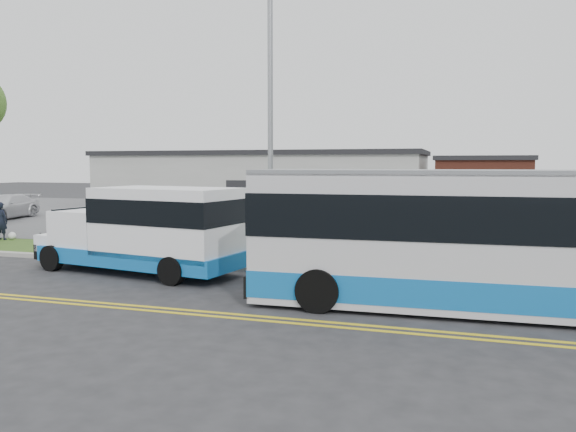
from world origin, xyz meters
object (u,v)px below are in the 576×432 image
(shuttle_bus, at_px, (149,228))
(streetlight_near, at_px, (270,107))
(parked_car_a, at_px, (167,206))
(transit_bus, at_px, (505,240))
(pedestrian, at_px, (1,221))
(parked_car_b, at_px, (5,207))

(shuttle_bus, bearing_deg, streetlight_near, 56.07)
(streetlight_near, relative_size, shuttle_bus, 1.33)
(parked_car_a, bearing_deg, shuttle_bus, -73.52)
(streetlight_near, relative_size, transit_bus, 0.81)
(streetlight_near, bearing_deg, pedestrian, 174.25)
(parked_car_a, bearing_deg, pedestrian, -111.05)
(parked_car_b, bearing_deg, transit_bus, -34.31)
(transit_bus, bearing_deg, shuttle_bus, 169.62)
(shuttle_bus, distance_m, pedestrian, 10.70)
(streetlight_near, bearing_deg, parked_car_a, 131.71)
(parked_car_a, relative_size, parked_car_b, 0.87)
(shuttle_bus, distance_m, parked_car_b, 20.69)
(parked_car_a, bearing_deg, transit_bus, -53.95)
(pedestrian, xyz_separation_m, parked_car_a, (1.87, 10.82, -0.11))
(shuttle_bus, bearing_deg, pedestrian, 166.03)
(shuttle_bus, height_order, parked_car_a, shuttle_bus)
(transit_bus, xyz_separation_m, parked_car_b, (-26.97, 13.33, -0.81))
(transit_bus, bearing_deg, parked_car_a, 135.32)
(transit_bus, relative_size, parked_car_b, 2.37)
(shuttle_bus, xyz_separation_m, pedestrian, (-9.80, 4.27, -0.50))
(pedestrian, distance_m, parked_car_b, 10.42)
(streetlight_near, xyz_separation_m, parked_car_b, (-19.79, 8.85, -4.42))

